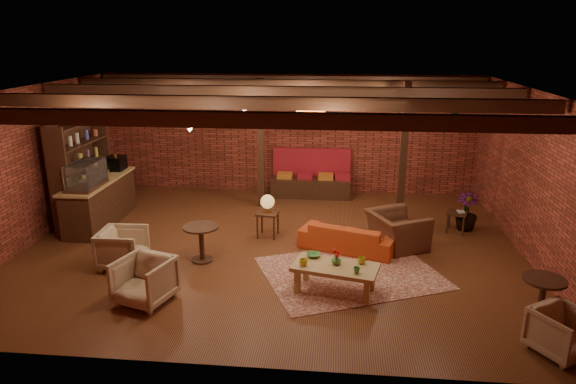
# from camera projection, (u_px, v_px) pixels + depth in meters

# --- Properties ---
(floor) EXTENTS (10.00, 10.00, 0.00)m
(floor) POSITION_uv_depth(u_px,v_px,m) (272.00, 247.00, 10.58)
(floor) COLOR #3B1A0E
(floor) RESTS_ON ground
(ceiling) EXTENTS (10.00, 8.00, 0.02)m
(ceiling) POSITION_uv_depth(u_px,v_px,m) (270.00, 90.00, 9.64)
(ceiling) COLOR black
(ceiling) RESTS_ON wall_back
(wall_back) EXTENTS (10.00, 0.02, 3.20)m
(wall_back) POSITION_uv_depth(u_px,v_px,m) (290.00, 134.00, 13.91)
(wall_back) COLOR maroon
(wall_back) RESTS_ON ground
(wall_front) EXTENTS (10.00, 0.02, 3.20)m
(wall_front) POSITION_uv_depth(u_px,v_px,m) (229.00, 255.00, 6.31)
(wall_front) COLOR maroon
(wall_front) RESTS_ON ground
(wall_left) EXTENTS (0.02, 8.00, 3.20)m
(wall_left) POSITION_uv_depth(u_px,v_px,m) (31.00, 166.00, 10.58)
(wall_left) COLOR maroon
(wall_left) RESTS_ON ground
(wall_right) EXTENTS (0.02, 8.00, 3.20)m
(wall_right) POSITION_uv_depth(u_px,v_px,m) (535.00, 179.00, 9.64)
(wall_right) COLOR maroon
(wall_right) RESTS_ON ground
(ceiling_beams) EXTENTS (9.80, 6.40, 0.22)m
(ceiling_beams) POSITION_uv_depth(u_px,v_px,m) (270.00, 96.00, 9.67)
(ceiling_beams) COLOR black
(ceiling_beams) RESTS_ON ceiling
(ceiling_pipe) EXTENTS (9.60, 0.12, 0.12)m
(ceiling_pipe) POSITION_uv_depth(u_px,v_px,m) (280.00, 98.00, 11.26)
(ceiling_pipe) COLOR black
(ceiling_pipe) RESTS_ON ceiling
(post_left) EXTENTS (0.16, 0.16, 3.20)m
(post_left) POSITION_uv_depth(u_px,v_px,m) (261.00, 144.00, 12.64)
(post_left) COLOR black
(post_left) RESTS_ON ground
(post_right) EXTENTS (0.16, 0.16, 3.20)m
(post_right) POSITION_uv_depth(u_px,v_px,m) (404.00, 153.00, 11.75)
(post_right) COLOR black
(post_right) RESTS_ON ground
(service_counter) EXTENTS (0.80, 2.50, 1.60)m
(service_counter) POSITION_uv_depth(u_px,v_px,m) (99.00, 190.00, 11.68)
(service_counter) COLOR black
(service_counter) RESTS_ON ground
(plant_counter) EXTENTS (0.35, 0.39, 0.30)m
(plant_counter) POSITION_uv_depth(u_px,v_px,m) (105.00, 170.00, 11.74)
(plant_counter) COLOR #337F33
(plant_counter) RESTS_ON service_counter
(shelving_hutch) EXTENTS (0.52, 2.00, 2.40)m
(shelving_hutch) POSITION_uv_depth(u_px,v_px,m) (82.00, 172.00, 11.70)
(shelving_hutch) COLOR black
(shelving_hutch) RESTS_ON ground
(banquette) EXTENTS (2.10, 0.70, 1.00)m
(banquette) POSITION_uv_depth(u_px,v_px,m) (311.00, 178.00, 13.75)
(banquette) COLOR maroon
(banquette) RESTS_ON ground
(service_sign) EXTENTS (0.86, 0.06, 0.30)m
(service_sign) POSITION_uv_depth(u_px,v_px,m) (311.00, 112.00, 12.78)
(service_sign) COLOR #FF5919
(service_sign) RESTS_ON ceiling
(ceiling_spotlights) EXTENTS (6.40, 4.40, 0.28)m
(ceiling_spotlights) POSITION_uv_depth(u_px,v_px,m) (271.00, 108.00, 9.74)
(ceiling_spotlights) COLOR black
(ceiling_spotlights) RESTS_ON ceiling
(rug) EXTENTS (3.74, 3.37, 0.01)m
(rug) POSITION_uv_depth(u_px,v_px,m) (351.00, 273.00, 9.42)
(rug) COLOR maroon
(rug) RESTS_ON floor
(sofa) EXTENTS (2.05, 1.33, 0.56)m
(sofa) POSITION_uv_depth(u_px,v_px,m) (348.00, 237.00, 10.37)
(sofa) COLOR #AD3C18
(sofa) RESTS_ON floor
(coffee_table) EXTENTS (1.54, 1.01, 0.74)m
(coffee_table) POSITION_uv_depth(u_px,v_px,m) (335.00, 268.00, 8.63)
(coffee_table) COLOR olive
(coffee_table) RESTS_ON floor
(side_table_lamp) EXTENTS (0.50, 0.50, 0.94)m
(side_table_lamp) POSITION_uv_depth(u_px,v_px,m) (268.00, 205.00, 10.92)
(side_table_lamp) COLOR black
(side_table_lamp) RESTS_ON floor
(round_table_left) EXTENTS (0.69, 0.69, 0.72)m
(round_table_left) POSITION_uv_depth(u_px,v_px,m) (201.00, 237.00, 9.80)
(round_table_left) COLOR black
(round_table_left) RESTS_ON floor
(armchair_a) EXTENTS (0.76, 0.81, 0.81)m
(armchair_a) POSITION_uv_depth(u_px,v_px,m) (123.00, 246.00, 9.59)
(armchair_a) COLOR beige
(armchair_a) RESTS_ON floor
(armchair_b) EXTENTS (1.01, 0.97, 0.83)m
(armchair_b) POSITION_uv_depth(u_px,v_px,m) (144.00, 278.00, 8.30)
(armchair_b) COLOR beige
(armchair_b) RESTS_ON floor
(armchair_right) EXTENTS (1.15, 1.33, 0.98)m
(armchair_right) POSITION_uv_depth(u_px,v_px,m) (397.00, 224.00, 10.45)
(armchair_right) COLOR brown
(armchair_right) RESTS_ON floor
(side_table_book) EXTENTS (0.54, 0.54, 0.49)m
(side_table_book) POSITION_uv_depth(u_px,v_px,m) (457.00, 214.00, 11.25)
(side_table_book) COLOR black
(side_table_book) RESTS_ON floor
(round_table_right) EXTENTS (0.63, 0.63, 0.74)m
(round_table_right) POSITION_uv_depth(u_px,v_px,m) (542.00, 294.00, 7.65)
(round_table_right) COLOR black
(round_table_right) RESTS_ON floor
(armchair_far) EXTENTS (0.94, 0.93, 0.72)m
(armchair_far) POSITION_uv_depth(u_px,v_px,m) (562.00, 330.00, 6.96)
(armchair_far) COLOR beige
(armchair_far) RESTS_ON floor
(plant_tall) EXTENTS (1.77, 1.77, 2.56)m
(plant_tall) POSITION_uv_depth(u_px,v_px,m) (470.00, 175.00, 11.14)
(plant_tall) COLOR #4C7F4C
(plant_tall) RESTS_ON floor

